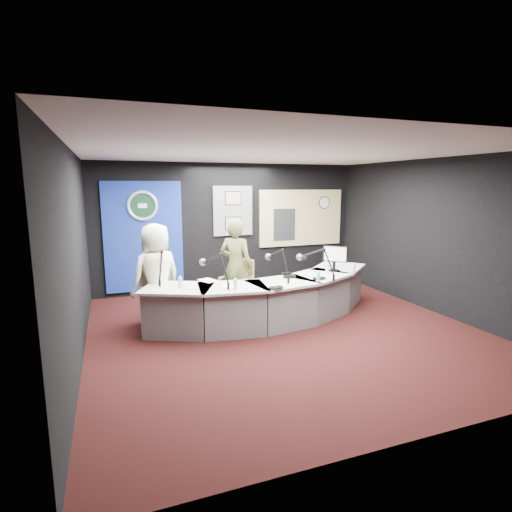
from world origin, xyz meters
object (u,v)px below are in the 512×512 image
object	(u,v)px
broadcast_desk	(269,299)
person_man	(157,275)
armchair_left	(158,298)
person_woman	(236,266)
armchair_right	(236,287)

from	to	relation	value
broadcast_desk	person_man	distance (m)	1.94
broadcast_desk	armchair_left	world-z (taller)	armchair_left
broadcast_desk	person_woman	bearing A→B (deg)	118.99
armchair_right	person_woman	size ratio (longest dim) A/B	0.53
broadcast_desk	armchair_left	distance (m)	1.88
armchair_left	armchair_right	distance (m)	1.48
armchair_left	person_woman	world-z (taller)	person_woman
broadcast_desk	armchair_right	distance (m)	0.79
broadcast_desk	armchair_left	bearing A→B (deg)	167.67
person_woman	armchair_right	bearing A→B (deg)	-0.00
person_woman	person_man	bearing A→B (deg)	52.72
broadcast_desk	armchair_right	world-z (taller)	armchair_right
broadcast_desk	armchair_left	xyz separation A→B (m)	(-1.83, 0.40, 0.10)
broadcast_desk	armchair_right	size ratio (longest dim) A/B	4.93
armchair_left	armchair_right	size ratio (longest dim) A/B	1.05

